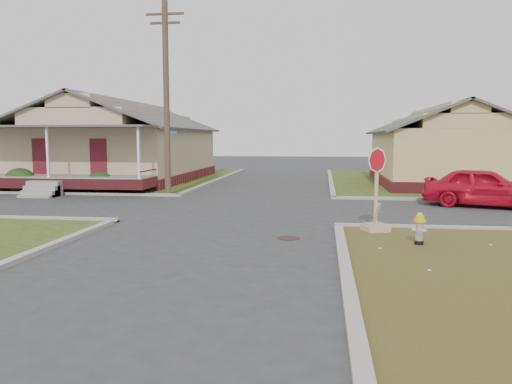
# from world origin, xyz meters

# --- Properties ---
(ground) EXTENTS (120.00, 120.00, 0.00)m
(ground) POSITION_xyz_m (0.00, 0.00, 0.00)
(ground) COLOR #2C2D2F
(ground) RESTS_ON ground
(verge_far_left) EXTENTS (19.00, 19.00, 0.05)m
(verge_far_left) POSITION_xyz_m (-13.00, 18.00, 0.03)
(verge_far_left) COLOR #2C4117
(verge_far_left) RESTS_ON ground
(curbs) EXTENTS (80.00, 40.00, 0.12)m
(curbs) POSITION_xyz_m (0.00, 5.00, 0.00)
(curbs) COLOR #9E988F
(curbs) RESTS_ON ground
(manhole) EXTENTS (0.64, 0.64, 0.01)m
(manhole) POSITION_xyz_m (2.20, -0.50, 0.01)
(manhole) COLOR black
(manhole) RESTS_ON ground
(corner_house) EXTENTS (10.10, 15.50, 5.30)m
(corner_house) POSITION_xyz_m (-10.00, 16.68, 2.28)
(corner_house) COLOR maroon
(corner_house) RESTS_ON ground
(side_house_yellow) EXTENTS (7.60, 11.60, 4.70)m
(side_house_yellow) POSITION_xyz_m (10.00, 16.50, 2.19)
(side_house_yellow) COLOR maroon
(side_house_yellow) RESTS_ON ground
(utility_pole) EXTENTS (1.80, 0.28, 9.00)m
(utility_pole) POSITION_xyz_m (-4.20, 8.90, 4.66)
(utility_pole) COLOR #4A362A
(utility_pole) RESTS_ON ground
(fire_hydrant) EXTENTS (0.31, 0.31, 0.82)m
(fire_hydrant) POSITION_xyz_m (5.55, -1.08, 0.50)
(fire_hydrant) COLOR black
(fire_hydrant) RESTS_ON ground
(stop_sign) EXTENTS (0.69, 0.67, 2.43)m
(stop_sign) POSITION_xyz_m (4.65, 0.70, 0.57)
(stop_sign) COLOR tan
(stop_sign) RESTS_ON ground
(red_sedan) EXTENTS (4.95, 3.29, 1.57)m
(red_sedan) POSITION_xyz_m (9.48, 6.80, 0.78)
(red_sedan) COLOR red
(red_sedan) RESTS_ON ground
(hedge_left) EXTENTS (1.51, 1.24, 1.15)m
(hedge_left) POSITION_xyz_m (-12.04, 9.27, 0.63)
(hedge_left) COLOR #1C3914
(hedge_left) RESTS_ON verge_far_left
(hedge_right) EXTENTS (1.38, 1.13, 1.05)m
(hedge_right) POSITION_xyz_m (-7.82, 9.35, 0.58)
(hedge_right) COLOR #1C3914
(hedge_right) RESTS_ON verge_far_left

